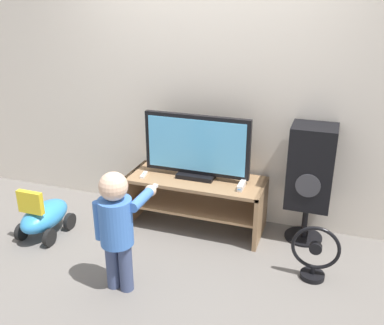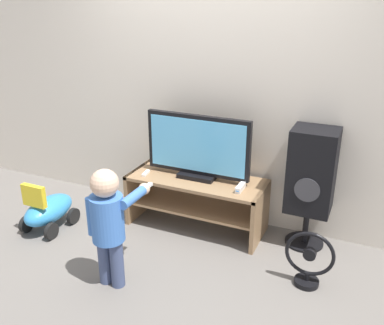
{
  "view_description": "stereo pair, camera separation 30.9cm",
  "coord_description": "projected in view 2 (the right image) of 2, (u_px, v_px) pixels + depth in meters",
  "views": [
    {
      "loc": [
        1.15,
        -3.14,
        2.09
      ],
      "look_at": [
        0.0,
        0.15,
        0.69
      ],
      "focal_mm": 40.0,
      "sensor_mm": 36.0,
      "label": 1
    },
    {
      "loc": [
        1.44,
        -3.02,
        2.09
      ],
      "look_at": [
        0.0,
        0.15,
        0.69
      ],
      "focal_mm": 40.0,
      "sensor_mm": 36.0,
      "label": 2
    }
  ],
  "objects": [
    {
      "name": "game_console",
      "position": [
        241.0,
        187.0,
        3.67
      ],
      "size": [
        0.04,
        0.18,
        0.05
      ],
      "color": "white",
      "rests_on": "tv_stand"
    },
    {
      "name": "tv_stand",
      "position": [
        197.0,
        194.0,
        3.97
      ],
      "size": [
        1.27,
        0.51,
        0.5
      ],
      "color": "#93704C",
      "rests_on": "ground_plane"
    },
    {
      "name": "television",
      "position": [
        198.0,
        148.0,
        3.82
      ],
      "size": [
        0.98,
        0.2,
        0.59
      ],
      "color": "black",
      "rests_on": "tv_stand"
    },
    {
      "name": "ground_plane",
      "position": [
        185.0,
        239.0,
        3.88
      ],
      "size": [
        16.0,
        16.0,
        0.0
      ],
      "primitive_type": "plane",
      "color": "slate"
    },
    {
      "name": "speaker_tower",
      "position": [
        312.0,
        173.0,
        3.56
      ],
      "size": [
        0.37,
        0.34,
        1.06
      ],
      "color": "black",
      "rests_on": "ground_plane"
    },
    {
      "name": "remote_primary",
      "position": [
        146.0,
        173.0,
        3.99
      ],
      "size": [
        0.05,
        0.13,
        0.03
      ],
      "color": "white",
      "rests_on": "tv_stand"
    },
    {
      "name": "ride_on_toy",
      "position": [
        48.0,
        210.0,
        3.99
      ],
      "size": [
        0.34,
        0.56,
        0.5
      ],
      "color": "#338CD1",
      "rests_on": "ground_plane"
    },
    {
      "name": "floor_fan",
      "position": [
        309.0,
        261.0,
        3.2
      ],
      "size": [
        0.37,
        0.19,
        0.46
      ],
      "color": "black",
      "rests_on": "ground_plane"
    },
    {
      "name": "child",
      "position": [
        109.0,
        219.0,
        3.09
      ],
      "size": [
        0.36,
        0.52,
        0.95
      ],
      "color": "#3F4C72",
      "rests_on": "ground_plane"
    },
    {
      "name": "wall_back",
      "position": [
        212.0,
        84.0,
        3.9
      ],
      "size": [
        10.0,
        0.06,
        2.6
      ],
      "color": "silver",
      "rests_on": "ground_plane"
    }
  ]
}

